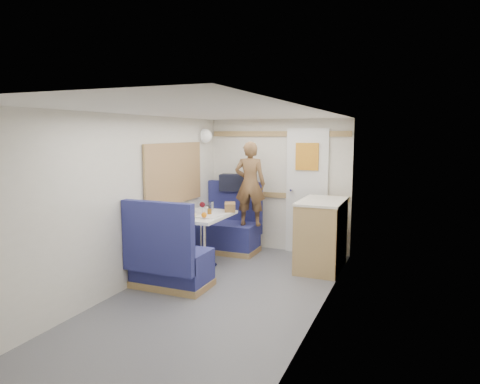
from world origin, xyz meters
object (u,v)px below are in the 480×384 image
at_px(tumbler_left, 176,213).
at_px(pepper_grinder, 209,209).
at_px(person, 250,184).
at_px(galley_counter, 321,234).
at_px(orange_fruit, 204,215).
at_px(bench_far, 230,232).
at_px(bread_loaf, 230,207).
at_px(beer_glass, 209,212).
at_px(tumbler_mid, 211,206).
at_px(dinette_table, 203,226).
at_px(tumbler_right, 208,209).
at_px(salt_grinder, 207,210).
at_px(wine_glass, 202,205).
at_px(tray, 210,216).
at_px(cheese_block, 191,215).
at_px(bench_near, 169,263).
at_px(dome_light, 205,136).
at_px(duffel_bag, 238,183).

xyz_separation_m(tumbler_left, pepper_grinder, (0.22, 0.49, -0.01)).
bearing_deg(pepper_grinder, person, 58.35).
distance_m(galley_counter, orange_fruit, 1.58).
height_order(bench_far, bread_loaf, bench_far).
bearing_deg(tumbler_left, orange_fruit, 5.18).
bearing_deg(beer_glass, tumbler_mid, 113.68).
bearing_deg(pepper_grinder, bread_loaf, 42.29).
xyz_separation_m(dinette_table, bread_loaf, (0.22, 0.38, 0.21)).
xyz_separation_m(person, tumbler_mid, (-0.43, -0.41, -0.28)).
bearing_deg(tumbler_right, salt_grinder, -70.12).
xyz_separation_m(person, bread_loaf, (-0.14, -0.40, -0.29)).
xyz_separation_m(wine_glass, tumbler_mid, (-0.05, 0.36, -0.06)).
height_order(tray, tumbler_mid, tumbler_mid).
bearing_deg(tumbler_left, cheese_block, 10.19).
height_order(bench_near, tray, bench_near).
bearing_deg(bench_near, dinette_table, 90.00).
distance_m(dome_light, bread_loaf, 1.25).
xyz_separation_m(bench_near, tumbler_mid, (-0.06, 1.22, 0.48)).
bearing_deg(tumbler_mid, wine_glass, -82.16).
distance_m(dinette_table, tumbler_left, 0.44).
relative_size(wine_glass, beer_glass, 1.86).
bearing_deg(tray, orange_fruit, -86.71).
xyz_separation_m(dome_light, person, (0.76, -0.08, -0.69)).
height_order(tumbler_right, pepper_grinder, tumbler_right).
height_order(galley_counter, person, person).
xyz_separation_m(galley_counter, duffel_bag, (-1.44, 0.57, 0.56)).
bearing_deg(tumbler_mid, bench_near, -87.24).
bearing_deg(wine_glass, tumbler_left, -124.11).
bearing_deg(dinette_table, bench_far, 90.00).
relative_size(tumbler_left, salt_grinder, 1.20).
xyz_separation_m(tray, tumbler_right, (-0.15, 0.22, 0.04)).
distance_m(duffel_bag, cheese_block, 1.43).
bearing_deg(galley_counter, tray, -154.30).
xyz_separation_m(wine_glass, beer_glass, (0.13, -0.04, -0.08)).
relative_size(wine_glass, bread_loaf, 0.63).
height_order(tray, pepper_grinder, pepper_grinder).
xyz_separation_m(beer_glass, salt_grinder, (-0.08, 0.09, 0.00)).
distance_m(bench_far, wine_glass, 1.02).
xyz_separation_m(orange_fruit, tumbler_mid, (-0.22, 0.64, 0.01)).
height_order(bench_far, tumbler_right, bench_far).
xyz_separation_m(bench_near, tray, (0.15, 0.78, 0.43)).
height_order(dinette_table, wine_glass, wine_glass).
height_order(tumbler_left, pepper_grinder, tumbler_left).
bearing_deg(duffel_bag, dinette_table, -101.02).
bearing_deg(cheese_block, bread_loaf, 69.37).
distance_m(bench_far, tumbler_mid, 0.70).
distance_m(person, tumbler_right, 0.79).
height_order(bench_far, dome_light, dome_light).
xyz_separation_m(cheese_block, bread_loaf, (0.25, 0.66, 0.02)).
bearing_deg(galley_counter, beer_glass, -156.45).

